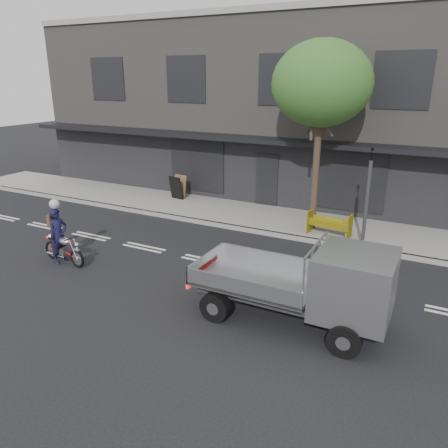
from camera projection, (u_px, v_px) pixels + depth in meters
ground at (205, 261)px, 13.82m from camera, size 80.00×80.00×0.00m
sidewalk at (263, 218)px, 17.74m from camera, size 32.00×3.20×0.15m
kerb at (246, 229)px, 16.40m from camera, size 32.00×0.20×0.15m
building_main at (315, 108)px, 22.02m from camera, size 26.00×10.00×8.00m
street_tree at (322, 84)px, 14.68m from camera, size 3.40×3.40×6.74m
traffic_light_pole at (367, 201)px, 14.27m from camera, size 0.12×0.12×3.50m
motorcycle at (64, 248)px, 13.52m from camera, size 1.82×0.53×0.94m
rider at (58, 236)px, 13.46m from camera, size 0.48×0.68×1.74m
flatbed_ute at (335, 284)px, 9.63m from camera, size 4.52×1.90×2.09m
construction_barrier at (327, 225)px, 15.29m from camera, size 1.59×0.81×0.85m
sandwich_board at (176, 188)px, 19.97m from camera, size 0.73×0.54×1.07m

